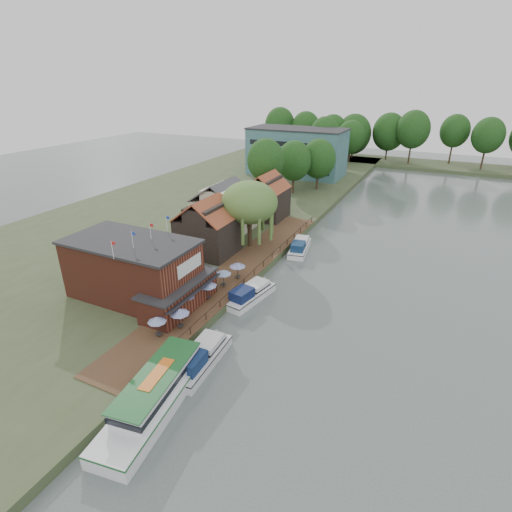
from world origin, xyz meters
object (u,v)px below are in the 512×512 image
at_px(cruiser_0, 201,355).
at_px(cruiser_2, 300,245).
at_px(cruiser_1, 250,292).
at_px(swan, 145,395).
at_px(umbrella_3, 208,291).
at_px(willow, 250,215).
at_px(umbrella_5, 238,271).
at_px(hotel_block, 297,152).
at_px(cottage_c, 267,196).
at_px(umbrella_0, 158,327).
at_px(umbrella_2, 187,302).
at_px(cottage_b, 224,206).
at_px(umbrella_1, 180,319).
at_px(umbrella_4, 223,278).
at_px(pub, 146,272).
at_px(tour_boat, 154,393).
at_px(cottage_a, 207,226).

distance_m(cruiser_0, cruiser_2, 30.14).
height_order(cruiser_1, swan, cruiser_1).
bearing_deg(umbrella_3, willow, 99.98).
height_order(umbrella_5, cruiser_2, umbrella_5).
xyz_separation_m(hotel_block, cottage_c, (8.00, -37.00, -1.90)).
distance_m(cottage_c, umbrella_0, 40.35).
relative_size(cottage_c, umbrella_2, 3.58).
xyz_separation_m(cottage_b, cruiser_0, (15.55, -31.45, -4.09)).
xyz_separation_m(umbrella_2, swan, (3.73, -11.87, -2.07)).
xyz_separation_m(umbrella_0, cruiser_1, (4.27, 12.46, -1.19)).
xyz_separation_m(willow, cruiser_1, (6.78, -13.34, -5.11)).
bearing_deg(umbrella_1, willow, 98.80).
relative_size(cottage_c, cruiser_2, 0.95).
bearing_deg(umbrella_4, umbrella_5, 77.09).
bearing_deg(umbrella_1, cottage_b, 111.32).
distance_m(cruiser_1, cruiser_2, 17.02).
bearing_deg(cruiser_0, pub, 147.35).
xyz_separation_m(pub, umbrella_3, (6.52, 2.86, -2.36)).
relative_size(hotel_block, umbrella_2, 10.69).
height_order(cruiser_0, cruiser_1, cruiser_0).
height_order(cottage_c, swan, cottage_c).
height_order(umbrella_1, cruiser_1, umbrella_1).
bearing_deg(umbrella_0, umbrella_3, 86.66).
relative_size(umbrella_1, umbrella_4, 1.00).
height_order(umbrella_0, umbrella_1, same).
bearing_deg(swan, umbrella_2, 107.44).
distance_m(umbrella_3, cruiser_0, 10.64).
height_order(willow, umbrella_5, willow).
relative_size(umbrella_0, swan, 5.40).
xyz_separation_m(cottage_c, tour_boat, (11.10, -46.75, -3.73)).
relative_size(umbrella_4, swan, 5.40).
height_order(umbrella_0, tour_boat, umbrella_0).
height_order(umbrella_1, umbrella_3, same).
distance_m(willow, swan, 33.35).
relative_size(umbrella_0, cruiser_1, 0.26).
xyz_separation_m(umbrella_0, cruiser_2, (4.57, 29.47, -1.22)).
height_order(cottage_c, cruiser_1, cottage_c).
bearing_deg(umbrella_1, cruiser_2, 82.83).
distance_m(cottage_b, tour_boat, 40.83).
bearing_deg(hotel_block, cottage_a, -82.87).
relative_size(cruiser_2, swan, 20.34).
relative_size(cottage_a, umbrella_4, 3.62).
xyz_separation_m(umbrella_0, swan, (3.49, -6.46, -2.07)).
relative_size(hotel_block, umbrella_4, 10.69).
bearing_deg(cruiser_2, umbrella_1, -106.65).
bearing_deg(cruiser_0, cottage_a, 116.86).
bearing_deg(cottage_c, cruiser_2, -44.31).
height_order(umbrella_1, umbrella_4, same).
height_order(umbrella_5, swan, umbrella_5).
bearing_deg(cruiser_1, swan, -82.89).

